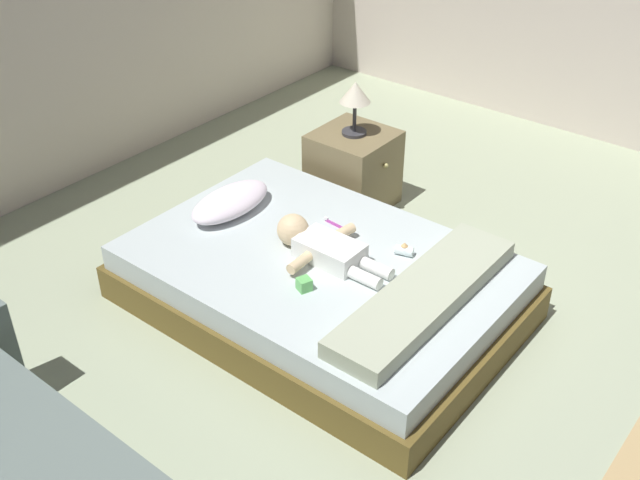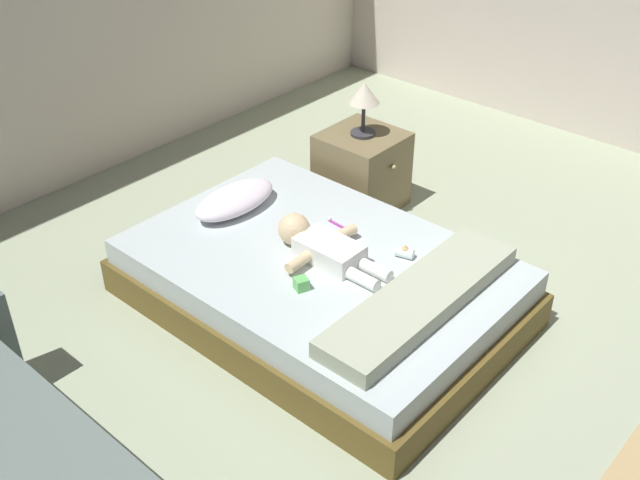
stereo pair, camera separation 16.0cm
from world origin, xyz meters
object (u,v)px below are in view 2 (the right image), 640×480
nightstand (362,170)px  bed (320,282)px  toy_block (301,284)px  baby_bottle (405,252)px  baby (321,246)px  pillow (235,199)px  lamp (364,97)px  toothbrush (337,224)px

nightstand → bed: bearing=-152.5°
bed → nightstand: (1.00, 0.52, 0.09)m
nightstand → toy_block: 1.42m
baby_bottle → bed: bearing=130.2°
baby → nightstand: size_ratio=1.34×
pillow → baby_bottle: bearing=-76.1°
nightstand → pillow: bearing=170.8°
baby → lamp: 1.18m
bed → pillow: (0.03, 0.67, 0.24)m
lamp → toy_block: bearing=-153.3°
baby → toothbrush: size_ratio=4.08×
nightstand → toy_block: nightstand is taller
toothbrush → toy_block: size_ratio=2.01×
pillow → lamp: 1.04m
bed → toothbrush: 0.36m
nightstand → baby: bearing=-152.4°
baby → nightstand: (0.99, 0.52, -0.14)m
toothbrush → nightstand: size_ratio=0.33×
bed → baby_bottle: baby_bottle is taller
nightstand → lamp: (0.00, 0.00, 0.51)m
bed → lamp: (1.00, 0.52, 0.60)m
pillow → toy_block: 0.85m
toothbrush → lamp: lamp is taller
bed → toothbrush: (0.29, 0.12, 0.18)m
toy_block → lamp: bearing=26.7°
bed → toy_block: (-0.27, -0.12, 0.20)m
baby → baby_bottle: 0.44m
toy_block → baby_bottle: bearing=-21.2°
toothbrush → toy_block: toy_block is taller
toothbrush → lamp: (0.71, 0.40, 0.42)m
pillow → baby: bearing=-92.4°
nightstand → lamp: bearing=90.0°
pillow → baby_bottle: 1.04m
lamp → baby_bottle: (-0.71, -0.85, -0.40)m
pillow → baby_bottle: size_ratio=5.13×
toothbrush → toy_block: bearing=-156.6°
pillow → nightstand: nightstand is taller
baby → toothbrush: 0.31m
toothbrush → baby_bottle: 0.46m
baby_bottle → toy_block: bearing=158.8°
bed → pillow: 0.72m
toy_block → baby_bottle: baby_bottle is taller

